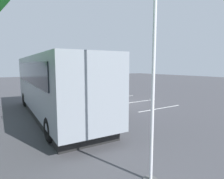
{
  "coord_description": "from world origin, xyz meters",
  "views": [
    {
      "loc": [
        -11.98,
        8.15,
        2.79
      ],
      "look_at": [
        -0.89,
        0.44,
        1.1
      ],
      "focal_mm": 30.95,
      "sensor_mm": 36.0,
      "label": 1
    }
  ],
  "objects": [
    {
      "name": "tour_bus",
      "position": [
        -1.66,
        4.75,
        1.65
      ],
      "size": [
        10.43,
        3.25,
        3.25
      ],
      "color": "#8C939E",
      "rests_on": "ground_plane"
    },
    {
      "name": "spectator_far_left",
      "position": [
        -3.86,
        2.03,
        1.08
      ],
      "size": [
        0.58,
        0.35,
        1.8
      ],
      "color": "black",
      "rests_on": "ground_plane"
    },
    {
      "name": "parked_motorcycle_silver",
      "position": [
        -2.3,
        2.46,
        0.48
      ],
      "size": [
        2.05,
        0.6,
        0.99
      ],
      "color": "black",
      "rests_on": "ground_plane"
    },
    {
      "name": "bay_line_a",
      "position": [
        -3.64,
        -1.46,
        0.0
      ],
      "size": [
        0.2,
        3.73,
        0.01
      ],
      "color": "white",
      "rests_on": "ground_plane"
    },
    {
      "name": "spectator_left",
      "position": [
        -2.55,
        2.02,
        1.09
      ],
      "size": [
        0.57,
        0.33,
        1.81
      ],
      "color": "#473823",
      "rests_on": "ground_plane"
    },
    {
      "name": "bay_line_b",
      "position": [
        -1.05,
        -1.46,
        0.0
      ],
      "size": [
        0.22,
        4.45,
        0.01
      ],
      "color": "white",
      "rests_on": "ground_plane"
    },
    {
      "name": "spectator_centre",
      "position": [
        -1.51,
        1.96,
        1.01
      ],
      "size": [
        0.58,
        0.37,
        1.7
      ],
      "color": "#473823",
      "rests_on": "ground_plane"
    },
    {
      "name": "bay_line_d",
      "position": [
        4.14,
        -1.46,
        0.0
      ],
      "size": [
        0.21,
        4.16,
        0.01
      ],
      "color": "white",
      "rests_on": "ground_plane"
    },
    {
      "name": "spectator_right",
      "position": [
        -0.27,
        2.0,
        0.99
      ],
      "size": [
        0.58,
        0.38,
        1.67
      ],
      "color": "#473823",
      "rests_on": "ground_plane"
    },
    {
      "name": "ground_plane",
      "position": [
        0.0,
        0.0,
        0.0
      ],
      "size": [
        80.0,
        80.0,
        0.0
      ],
      "primitive_type": "plane",
      "color": "#424247"
    },
    {
      "name": "flagpole",
      "position": [
        -8.9,
        4.88,
        3.7
      ],
      "size": [
        0.78,
        0.36,
        7.5
      ],
      "color": "silver",
      "rests_on": "ground_plane"
    },
    {
      "name": "bay_line_c",
      "position": [
        1.55,
        -1.46,
        0.0
      ],
      "size": [
        0.22,
        4.24,
        0.01
      ],
      "color": "white",
      "rests_on": "ground_plane"
    },
    {
      "name": "stunt_motorcycle",
      "position": [
        1.47,
        -1.79,
        0.98
      ],
      "size": [
        2.05,
        0.65,
        1.62
      ],
      "color": "black",
      "rests_on": "ground_plane"
    }
  ]
}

